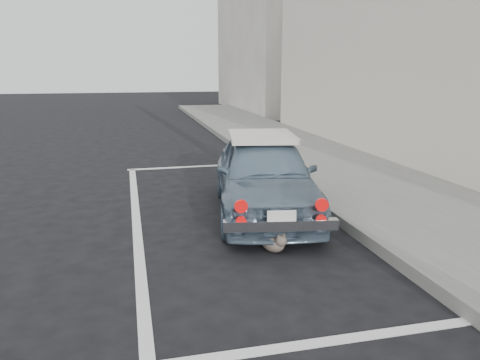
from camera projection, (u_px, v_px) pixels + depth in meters
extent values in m
plane|color=black|center=(250.00, 318.00, 4.08)|extent=(80.00, 80.00, 0.00)
cube|color=slate|center=(430.00, 215.00, 6.68)|extent=(2.80, 40.00, 0.15)
cube|color=black|center=(440.00, 108.00, 8.60)|extent=(0.10, 16.00, 2.40)
cube|color=#B8B0A7|center=(271.00, 30.00, 23.50)|extent=(3.50, 10.00, 8.00)
cube|color=silver|center=(327.00, 342.00, 3.72)|extent=(3.00, 0.12, 0.01)
cube|color=silver|center=(197.00, 166.00, 10.34)|extent=(3.00, 0.12, 0.01)
cube|color=silver|center=(136.00, 220.00, 6.71)|extent=(0.12, 7.00, 0.01)
imported|color=slate|center=(264.00, 175.00, 6.91)|extent=(1.95, 3.64, 1.18)
cube|color=beige|center=(262.00, 137.00, 7.13)|extent=(1.18, 1.46, 0.07)
cube|color=silver|center=(281.00, 225.00, 5.34)|extent=(1.32, 0.34, 0.12)
cube|color=white|center=(282.00, 218.00, 5.27)|extent=(0.33, 0.08, 0.17)
cylinder|color=red|center=(241.00, 206.00, 5.22)|extent=(0.15, 0.06, 0.15)
cylinder|color=red|center=(322.00, 205.00, 5.28)|extent=(0.15, 0.06, 0.15)
cylinder|color=red|center=(241.00, 222.00, 5.27)|extent=(0.13, 0.06, 0.12)
cylinder|color=red|center=(321.00, 220.00, 5.32)|extent=(0.13, 0.06, 0.12)
ellipsoid|color=brown|center=(273.00, 242.00, 5.54)|extent=(0.34, 0.41, 0.22)
sphere|color=brown|center=(281.00, 240.00, 5.40)|extent=(0.14, 0.14, 0.14)
cone|color=brown|center=(279.00, 235.00, 5.36)|extent=(0.05, 0.05, 0.05)
cone|color=brown|center=(284.00, 234.00, 5.40)|extent=(0.05, 0.05, 0.05)
cylinder|color=brown|center=(267.00, 242.00, 5.74)|extent=(0.18, 0.19, 0.03)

